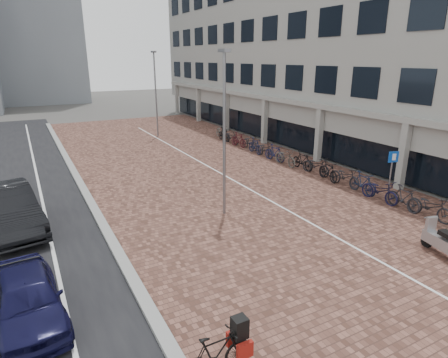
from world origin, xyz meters
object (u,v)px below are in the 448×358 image
Objects in this scene: car_navy at (28,298)px; car_dark at (7,209)px; parking_sign at (392,169)px; scooter_front at (443,240)px; hero_bike at (216,354)px.

car_dark is (-0.45, 6.17, 0.20)m from car_navy.
car_navy is 6.19m from car_dark.
car_navy is 14.81m from parking_sign.
car_dark reaches higher than scooter_front.
hero_bike is at bearing -79.22° from car_dark.
parking_sign is (15.16, -4.69, 0.72)m from car_dark.
hero_bike is at bearing -161.20° from scooter_front.
car_navy is 2.21× the size of hero_bike.
hero_bike is (3.75, -9.88, -0.31)m from car_dark.
hero_bike is 8.84m from scooter_front.
parking_sign is (2.61, 4.28, 0.97)m from scooter_front.
hero_bike is (3.30, -3.71, -0.11)m from car_navy.
scooter_front is at bearing -45.59° from car_dark.
scooter_front is at bearing -84.88° from hero_bike.
car_dark is 2.19× the size of parking_sign.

